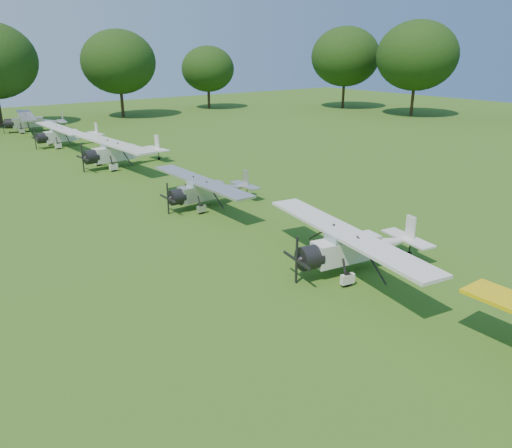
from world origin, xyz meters
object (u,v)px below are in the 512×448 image
at_px(aircraft_4, 208,188).
at_px(aircraft_6, 66,134).
at_px(aircraft_5, 121,150).
at_px(aircraft_3, 355,244).
at_px(aircraft_7, 32,121).

relative_size(aircraft_4, aircraft_6, 0.92).
bearing_deg(aircraft_6, aircraft_5, -88.30).
bearing_deg(aircraft_5, aircraft_3, -94.32).
relative_size(aircraft_5, aircraft_6, 1.10).
bearing_deg(aircraft_4, aircraft_7, 91.42).
distance_m(aircraft_3, aircraft_6, 39.26).
distance_m(aircraft_3, aircraft_5, 26.82).
height_order(aircraft_5, aircraft_6, aircraft_5).
relative_size(aircraft_3, aircraft_5, 0.92).
bearing_deg(aircraft_7, aircraft_3, -79.05).
distance_m(aircraft_6, aircraft_7, 12.02).
bearing_deg(aircraft_3, aircraft_6, 101.23).
bearing_deg(aircraft_5, aircraft_4, -94.81).
height_order(aircraft_5, aircraft_7, aircraft_5).
distance_m(aircraft_4, aircraft_6, 26.76).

